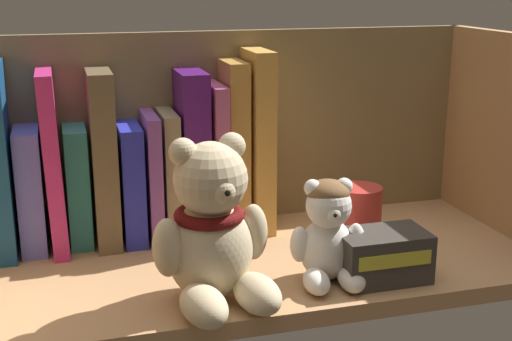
{
  "coord_description": "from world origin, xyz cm",
  "views": [
    {
      "loc": [
        -20.64,
        -75.89,
        35.49
      ],
      "look_at": [
        1.16,
        0.0,
        13.25
      ],
      "focal_mm": 48.82,
      "sensor_mm": 36.0,
      "label": 1
    }
  ],
  "objects_px": {
    "book_8": "(167,172)",
    "book_9": "(190,152)",
    "teddy_bear_smaller": "(328,234)",
    "book_2": "(31,187)",
    "book_10": "(213,156)",
    "book_4": "(78,184)",
    "book_5": "(102,156)",
    "pillar_candle": "(359,212)",
    "book_11": "(232,145)",
    "book_12": "(254,139)",
    "book_3": "(53,158)",
    "teddy_bear_larger": "(213,233)",
    "book_7": "(150,173)",
    "book_6": "(130,180)",
    "small_product_box": "(382,256)"
  },
  "relations": [
    {
      "from": "book_6",
      "to": "teddy_bear_larger",
      "type": "relative_size",
      "value": 0.86
    },
    {
      "from": "teddy_bear_larger",
      "to": "book_9",
      "type": "bearing_deg",
      "value": 85.14
    },
    {
      "from": "book_2",
      "to": "book_3",
      "type": "height_order",
      "value": "book_3"
    },
    {
      "from": "book_2",
      "to": "book_8",
      "type": "relative_size",
      "value": 0.92
    },
    {
      "from": "book_8",
      "to": "book_7",
      "type": "bearing_deg",
      "value": 180.0
    },
    {
      "from": "book_5",
      "to": "book_10",
      "type": "bearing_deg",
      "value": 0.0
    },
    {
      "from": "book_11",
      "to": "book_9",
      "type": "bearing_deg",
      "value": 180.0
    },
    {
      "from": "book_8",
      "to": "teddy_bear_smaller",
      "type": "relative_size",
      "value": 1.41
    },
    {
      "from": "book_5",
      "to": "book_7",
      "type": "distance_m",
      "value": 0.07
    },
    {
      "from": "book_5",
      "to": "book_9",
      "type": "height_order",
      "value": "book_5"
    },
    {
      "from": "book_5",
      "to": "book_6",
      "type": "relative_size",
      "value": 1.46
    },
    {
      "from": "book_11",
      "to": "book_12",
      "type": "xyz_separation_m",
      "value": [
        0.03,
        0.0,
        0.01
      ]
    },
    {
      "from": "book_7",
      "to": "book_12",
      "type": "xyz_separation_m",
      "value": [
        0.14,
        0.0,
        0.04
      ]
    },
    {
      "from": "book_5",
      "to": "book_10",
      "type": "distance_m",
      "value": 0.14
    },
    {
      "from": "teddy_bear_larger",
      "to": "teddy_bear_smaller",
      "type": "distance_m",
      "value": 0.14
    },
    {
      "from": "book_10",
      "to": "teddy_bear_larger",
      "type": "height_order",
      "value": "book_10"
    },
    {
      "from": "book_9",
      "to": "book_10",
      "type": "relative_size",
      "value": 1.09
    },
    {
      "from": "book_2",
      "to": "book_9",
      "type": "xyz_separation_m",
      "value": [
        0.2,
        0.0,
        0.03
      ]
    },
    {
      "from": "book_3",
      "to": "small_product_box",
      "type": "xyz_separation_m",
      "value": [
        0.35,
        -0.22,
        -0.08
      ]
    },
    {
      "from": "book_5",
      "to": "book_7",
      "type": "relative_size",
      "value": 1.34
    },
    {
      "from": "book_3",
      "to": "book_8",
      "type": "height_order",
      "value": "book_3"
    },
    {
      "from": "book_5",
      "to": "book_12",
      "type": "xyz_separation_m",
      "value": [
        0.2,
        0.0,
        0.01
      ]
    },
    {
      "from": "book_8",
      "to": "book_10",
      "type": "xyz_separation_m",
      "value": [
        0.06,
        0.0,
        0.02
      ]
    },
    {
      "from": "book_3",
      "to": "book_10",
      "type": "relative_size",
      "value": 1.12
    },
    {
      "from": "book_9",
      "to": "teddy_bear_larger",
      "type": "xyz_separation_m",
      "value": [
        -0.02,
        -0.22,
        -0.03
      ]
    },
    {
      "from": "book_9",
      "to": "teddy_bear_smaller",
      "type": "bearing_deg",
      "value": -60.69
    },
    {
      "from": "teddy_bear_larger",
      "to": "book_11",
      "type": "bearing_deg",
      "value": 70.97
    },
    {
      "from": "book_5",
      "to": "teddy_bear_smaller",
      "type": "bearing_deg",
      "value": -41.96
    },
    {
      "from": "book_6",
      "to": "book_11",
      "type": "distance_m",
      "value": 0.14
    },
    {
      "from": "pillar_candle",
      "to": "small_product_box",
      "type": "relative_size",
      "value": 0.69
    },
    {
      "from": "book_9",
      "to": "book_12",
      "type": "height_order",
      "value": "book_12"
    },
    {
      "from": "book_9",
      "to": "book_6",
      "type": "bearing_deg",
      "value": 180.0
    },
    {
      "from": "book_2",
      "to": "book_6",
      "type": "relative_size",
      "value": 1.01
    },
    {
      "from": "book_4",
      "to": "teddy_bear_larger",
      "type": "bearing_deg",
      "value": -59.79
    },
    {
      "from": "book_3",
      "to": "book_11",
      "type": "bearing_deg",
      "value": 0.0
    },
    {
      "from": "book_4",
      "to": "book_5",
      "type": "xyz_separation_m",
      "value": [
        0.03,
        0.0,
        0.04
      ]
    },
    {
      "from": "book_8",
      "to": "book_10",
      "type": "relative_size",
      "value": 0.83
    },
    {
      "from": "book_8",
      "to": "book_3",
      "type": "bearing_deg",
      "value": 180.0
    },
    {
      "from": "book_3",
      "to": "teddy_bear_larger",
      "type": "relative_size",
      "value": 1.26
    },
    {
      "from": "book_10",
      "to": "book_8",
      "type": "bearing_deg",
      "value": 180.0
    },
    {
      "from": "book_9",
      "to": "teddy_bear_larger",
      "type": "height_order",
      "value": "book_9"
    },
    {
      "from": "book_5",
      "to": "book_3",
      "type": "bearing_deg",
      "value": 180.0
    },
    {
      "from": "pillar_candle",
      "to": "book_7",
      "type": "bearing_deg",
      "value": 160.28
    },
    {
      "from": "book_3",
      "to": "book_6",
      "type": "height_order",
      "value": "book_3"
    },
    {
      "from": "book_11",
      "to": "book_10",
      "type": "bearing_deg",
      "value": 180.0
    },
    {
      "from": "book_2",
      "to": "book_10",
      "type": "distance_m",
      "value": 0.24
    },
    {
      "from": "book_5",
      "to": "book_2",
      "type": "bearing_deg",
      "value": 180.0
    },
    {
      "from": "book_6",
      "to": "book_9",
      "type": "height_order",
      "value": "book_9"
    },
    {
      "from": "teddy_bear_smaller",
      "to": "pillar_candle",
      "type": "xyz_separation_m",
      "value": [
        0.09,
        0.11,
        -0.02
      ]
    },
    {
      "from": "book_8",
      "to": "book_9",
      "type": "xyz_separation_m",
      "value": [
        0.03,
        0.0,
        0.03
      ]
    }
  ]
}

